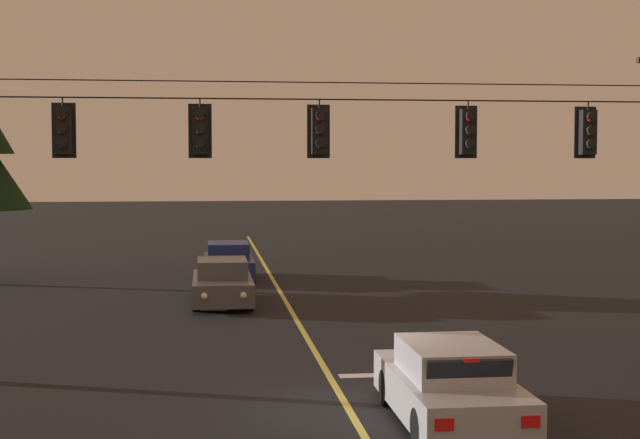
# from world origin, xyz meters

# --- Properties ---
(ground_plane) EXTENTS (180.00, 180.00, 0.00)m
(ground_plane) POSITION_xyz_m (0.00, 0.00, 0.00)
(ground_plane) COLOR black
(lane_centre_stripe) EXTENTS (0.14, 60.00, 0.01)m
(lane_centre_stripe) POSITION_xyz_m (0.00, 9.09, 0.00)
(lane_centre_stripe) COLOR #D1C64C
(lane_centre_stripe) RESTS_ON ground
(stop_bar_paint) EXTENTS (3.40, 0.36, 0.01)m
(stop_bar_paint) POSITION_xyz_m (1.90, 2.49, 0.00)
(stop_bar_paint) COLOR silver
(stop_bar_paint) RESTS_ON ground
(signal_span_assembly) EXTENTS (17.19, 0.32, 7.10)m
(signal_span_assembly) POSITION_xyz_m (0.00, 3.09, 3.70)
(signal_span_assembly) COLOR #38281C
(signal_span_assembly) RESTS_ON ground
(traffic_light_leftmost) EXTENTS (0.48, 0.41, 1.22)m
(traffic_light_leftmost) POSITION_xyz_m (-5.35, 3.07, 5.04)
(traffic_light_leftmost) COLOR black
(traffic_light_left_inner) EXTENTS (0.48, 0.41, 1.22)m
(traffic_light_left_inner) POSITION_xyz_m (-2.60, 3.07, 5.04)
(traffic_light_left_inner) COLOR black
(traffic_light_centre) EXTENTS (0.48, 0.41, 1.22)m
(traffic_light_centre) POSITION_xyz_m (-0.14, 3.07, 5.04)
(traffic_light_centre) COLOR black
(traffic_light_right_inner) EXTENTS (0.48, 0.41, 1.22)m
(traffic_light_right_inner) POSITION_xyz_m (3.04, 3.07, 5.04)
(traffic_light_right_inner) COLOR black
(traffic_light_rightmost) EXTENTS (0.48, 0.41, 1.22)m
(traffic_light_rightmost) POSITION_xyz_m (5.70, 3.07, 5.04)
(traffic_light_rightmost) COLOR black
(car_waiting_near_lane) EXTENTS (1.80, 4.33, 1.39)m
(car_waiting_near_lane) POSITION_xyz_m (1.54, -1.23, 0.65)
(car_waiting_near_lane) COLOR #A5A5AD
(car_waiting_near_lane) RESTS_ON ground
(car_oncoming_lead) EXTENTS (1.80, 4.42, 1.39)m
(car_oncoming_lead) POSITION_xyz_m (-1.99, 12.70, 0.65)
(car_oncoming_lead) COLOR #4C4C51
(car_oncoming_lead) RESTS_ON ground
(car_oncoming_trailing) EXTENTS (1.80, 4.42, 1.39)m
(car_oncoming_trailing) POSITION_xyz_m (-1.65, 18.74, 0.65)
(car_oncoming_trailing) COLOR navy
(car_oncoming_trailing) RESTS_ON ground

